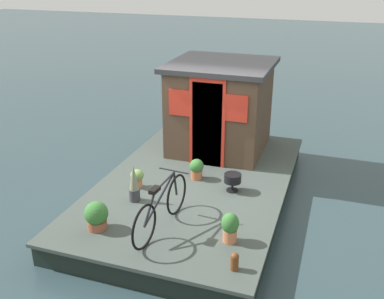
{
  "coord_description": "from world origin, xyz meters",
  "views": [
    {
      "loc": [
        -7.05,
        -2.35,
        4.18
      ],
      "look_at": [
        -0.2,
        0.0,
        1.12
      ],
      "focal_mm": 41.38,
      "sensor_mm": 36.0,
      "label": 1
    }
  ],
  "objects_px": {
    "potted_plant_fern": "(96,215)",
    "mooring_bollard": "(235,261)",
    "potted_plant_thyme": "(197,168)",
    "potted_plant_geranium": "(134,184)",
    "charcoal_grill": "(233,179)",
    "potted_plant_mint": "(137,177)",
    "bicycle": "(161,207)",
    "houseboat_cabin": "(220,106)",
    "potted_plant_basil": "(230,227)"
  },
  "relations": [
    {
      "from": "potted_plant_fern",
      "to": "mooring_bollard",
      "type": "height_order",
      "value": "potted_plant_fern"
    },
    {
      "from": "potted_plant_thyme",
      "to": "potted_plant_geranium",
      "type": "distance_m",
      "value": 1.37
    },
    {
      "from": "charcoal_grill",
      "to": "potted_plant_mint",
      "type": "bearing_deg",
      "value": 104.13
    },
    {
      "from": "bicycle",
      "to": "charcoal_grill",
      "type": "xyz_separation_m",
      "value": [
        1.54,
        -0.72,
        -0.14
      ]
    },
    {
      "from": "houseboat_cabin",
      "to": "mooring_bollard",
      "type": "relative_size",
      "value": 8.02
    },
    {
      "from": "houseboat_cabin",
      "to": "potted_plant_fern",
      "type": "xyz_separation_m",
      "value": [
        -3.69,
        0.9,
        -0.73
      ]
    },
    {
      "from": "potted_plant_basil",
      "to": "charcoal_grill",
      "type": "xyz_separation_m",
      "value": [
        1.53,
        0.35,
        -0.01
      ]
    },
    {
      "from": "mooring_bollard",
      "to": "houseboat_cabin",
      "type": "bearing_deg",
      "value": 18.46
    },
    {
      "from": "houseboat_cabin",
      "to": "bicycle",
      "type": "distance_m",
      "value": 3.43
    },
    {
      "from": "charcoal_grill",
      "to": "bicycle",
      "type": "bearing_deg",
      "value": 155.06
    },
    {
      "from": "bicycle",
      "to": "potted_plant_geranium",
      "type": "bearing_deg",
      "value": 49.65
    },
    {
      "from": "potted_plant_mint",
      "to": "mooring_bollard",
      "type": "height_order",
      "value": "potted_plant_mint"
    },
    {
      "from": "potted_plant_thyme",
      "to": "potted_plant_fern",
      "type": "height_order",
      "value": "potted_plant_fern"
    },
    {
      "from": "potted_plant_geranium",
      "to": "mooring_bollard",
      "type": "bearing_deg",
      "value": -121.31
    },
    {
      "from": "mooring_bollard",
      "to": "potted_plant_thyme",
      "type": "bearing_deg",
      "value": 28.92
    },
    {
      "from": "mooring_bollard",
      "to": "bicycle",
      "type": "bearing_deg",
      "value": 65.19
    },
    {
      "from": "charcoal_grill",
      "to": "mooring_bollard",
      "type": "height_order",
      "value": "charcoal_grill"
    },
    {
      "from": "houseboat_cabin",
      "to": "bicycle",
      "type": "height_order",
      "value": "houseboat_cabin"
    },
    {
      "from": "potted_plant_geranium",
      "to": "potted_plant_fern",
      "type": "relative_size",
      "value": 1.5
    },
    {
      "from": "bicycle",
      "to": "potted_plant_fern",
      "type": "xyz_separation_m",
      "value": [
        -0.31,
        0.94,
        -0.15
      ]
    },
    {
      "from": "charcoal_grill",
      "to": "mooring_bollard",
      "type": "distance_m",
      "value": 2.21
    },
    {
      "from": "bicycle",
      "to": "mooring_bollard",
      "type": "xyz_separation_m",
      "value": [
        -0.59,
        -1.29,
        -0.23
      ]
    },
    {
      "from": "houseboat_cabin",
      "to": "potted_plant_mint",
      "type": "distance_m",
      "value": 2.55
    },
    {
      "from": "potted_plant_basil",
      "to": "potted_plant_thyme",
      "type": "bearing_deg",
      "value": 31.7
    },
    {
      "from": "potted_plant_thyme",
      "to": "potted_plant_fern",
      "type": "distance_m",
      "value": 2.3
    },
    {
      "from": "potted_plant_fern",
      "to": "houseboat_cabin",
      "type": "bearing_deg",
      "value": -13.68
    },
    {
      "from": "potted_plant_basil",
      "to": "mooring_bollard",
      "type": "bearing_deg",
      "value": -160.08
    },
    {
      "from": "potted_plant_basil",
      "to": "houseboat_cabin",
      "type": "bearing_deg",
      "value": 18.19
    },
    {
      "from": "potted_plant_geranium",
      "to": "potted_plant_basil",
      "type": "relative_size",
      "value": 1.45
    },
    {
      "from": "potted_plant_geranium",
      "to": "potted_plant_basil",
      "type": "distance_m",
      "value": 1.95
    },
    {
      "from": "potted_plant_thyme",
      "to": "potted_plant_fern",
      "type": "bearing_deg",
      "value": 156.93
    },
    {
      "from": "houseboat_cabin",
      "to": "potted_plant_basil",
      "type": "height_order",
      "value": "houseboat_cabin"
    },
    {
      "from": "potted_plant_thyme",
      "to": "potted_plant_mint",
      "type": "bearing_deg",
      "value": 126.76
    },
    {
      "from": "potted_plant_fern",
      "to": "potted_plant_mint",
      "type": "distance_m",
      "value": 1.44
    },
    {
      "from": "potted_plant_thyme",
      "to": "potted_plant_basil",
      "type": "distance_m",
      "value": 2.1
    },
    {
      "from": "bicycle",
      "to": "potted_plant_fern",
      "type": "relative_size",
      "value": 3.77
    },
    {
      "from": "potted_plant_thyme",
      "to": "potted_plant_mint",
      "type": "height_order",
      "value": "potted_plant_thyme"
    },
    {
      "from": "houseboat_cabin",
      "to": "mooring_bollard",
      "type": "xyz_separation_m",
      "value": [
        -3.98,
        -1.33,
        -0.82
      ]
    },
    {
      "from": "potted_plant_geranium",
      "to": "potted_plant_mint",
      "type": "bearing_deg",
      "value": 20.05
    },
    {
      "from": "bicycle",
      "to": "potted_plant_fern",
      "type": "height_order",
      "value": "bicycle"
    },
    {
      "from": "potted_plant_geranium",
      "to": "potted_plant_fern",
      "type": "bearing_deg",
      "value": 170.47
    },
    {
      "from": "houseboat_cabin",
      "to": "charcoal_grill",
      "type": "bearing_deg",
      "value": -157.53
    },
    {
      "from": "potted_plant_mint",
      "to": "houseboat_cabin",
      "type": "bearing_deg",
      "value": -21.88
    },
    {
      "from": "bicycle",
      "to": "potted_plant_geranium",
      "type": "relative_size",
      "value": 2.52
    },
    {
      "from": "potted_plant_basil",
      "to": "mooring_bollard",
      "type": "relative_size",
      "value": 1.78
    },
    {
      "from": "potted_plant_fern",
      "to": "charcoal_grill",
      "type": "height_order",
      "value": "potted_plant_fern"
    },
    {
      "from": "potted_plant_mint",
      "to": "mooring_bollard",
      "type": "distance_m",
      "value": 2.82
    },
    {
      "from": "potted_plant_thyme",
      "to": "mooring_bollard",
      "type": "xyz_separation_m",
      "value": [
        -2.4,
        -1.32,
        -0.07
      ]
    },
    {
      "from": "houseboat_cabin",
      "to": "potted_plant_basil",
      "type": "distance_m",
      "value": 3.61
    },
    {
      "from": "bicycle",
      "to": "potted_plant_basil",
      "type": "distance_m",
      "value": 1.07
    }
  ]
}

